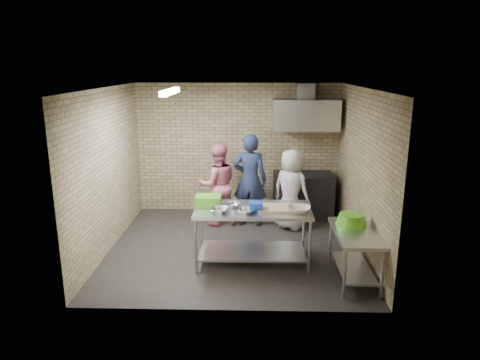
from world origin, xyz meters
The scene contains 26 objects.
floor centered at (0.00, 0.00, 0.00)m, with size 4.20×4.20×0.00m, color black.
ceiling centered at (0.00, 0.00, 2.70)m, with size 4.20×4.20×0.00m, color black.
back_wall centered at (0.00, 2.00, 1.35)m, with size 4.20×0.06×2.70m, color tan.
front_wall centered at (0.00, -2.00, 1.35)m, with size 4.20×0.06×2.70m, color tan.
left_wall centered at (-2.10, 0.00, 1.35)m, with size 0.06×4.00×2.70m, color tan.
right_wall centered at (2.10, 0.00, 1.35)m, with size 0.06×4.00×2.70m, color tan.
prep_table centered at (0.32, -0.56, 0.45)m, with size 1.80×0.90×0.90m, color silver.
side_counter centered at (1.80, -1.10, 0.38)m, with size 0.60×1.20×0.75m, color silver.
stove centered at (1.35, 1.65, 0.45)m, with size 1.20×0.70×0.90m, color black.
range_hood centered at (1.35, 1.70, 2.10)m, with size 1.30×0.60×0.60m, color silver.
hood_duct centered at (1.35, 1.85, 2.55)m, with size 0.35×0.30×0.30m, color #A5A8AD.
wall_shelf centered at (1.65, 1.89, 1.92)m, with size 0.80×0.20×0.04m, color #3F2B19.
fluorescent_fixture centered at (-1.00, 0.00, 2.64)m, with size 0.10×1.25×0.08m, color white.
green_crate centered at (-0.38, -0.44, 0.98)m, with size 0.40×0.30×0.16m, color #3D951B.
blue_tub centered at (0.37, -0.66, 0.96)m, with size 0.20×0.20×0.13m, color #173BB0.
cutting_board centered at (0.67, -0.58, 0.91)m, with size 0.55×0.42×0.03m, color tan.
mixing_bowl_a centered at (-0.18, -0.76, 0.93)m, with size 0.28×0.28×0.07m, color #A9ACAF.
mixing_bowl_b centered at (0.02, -0.51, 0.93)m, with size 0.21×0.21×0.07m, color silver.
mixing_bowl_c centered at (0.22, -0.78, 0.93)m, with size 0.26×0.26×0.06m, color silver.
ceramic_bowl centered at (1.02, -0.71, 0.94)m, with size 0.35×0.35×0.08m, color #C5B39D.
green_basin centered at (1.78, -0.85, 0.83)m, with size 0.46×0.46×0.17m, color #59C626, non-canonical shape.
bottle_red centered at (1.40, 1.89, 2.03)m, with size 0.07×0.07×0.18m, color #B22619.
bottle_green centered at (1.80, 1.89, 2.02)m, with size 0.06×0.06×0.15m, color green.
man_navy centered at (0.27, 1.13, 0.90)m, with size 0.66×0.43×1.81m, color #151936.
woman_pink centered at (-0.36, 1.14, 0.80)m, with size 0.78×0.61×1.60m, color #C6697A.
woman_white centered at (1.04, 0.96, 0.77)m, with size 0.75×0.49×1.54m, color silver.
Camera 1 is at (0.30, -6.98, 3.06)m, focal length 32.64 mm.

